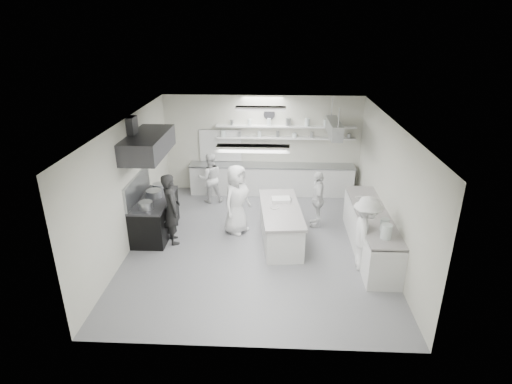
{
  "coord_description": "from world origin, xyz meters",
  "views": [
    {
      "loc": [
        0.39,
        -8.89,
        5.04
      ],
      "look_at": [
        -0.06,
        0.6,
        1.11
      ],
      "focal_mm": 29.13,
      "sensor_mm": 36.0,
      "label": 1
    }
  ],
  "objects_px": {
    "back_counter": "(272,179)",
    "cook_stove": "(171,209)",
    "right_counter": "(370,232)",
    "prep_island": "(280,225)",
    "stove": "(155,217)",
    "cook_back": "(210,178)"
  },
  "relations": [
    {
      "from": "prep_island",
      "to": "cook_back",
      "type": "distance_m",
      "value": 3.1
    },
    {
      "from": "cook_back",
      "to": "right_counter",
      "type": "bearing_deg",
      "value": 131.65
    },
    {
      "from": "back_counter",
      "to": "cook_stove",
      "type": "distance_m",
      "value": 4.0
    },
    {
      "from": "stove",
      "to": "back_counter",
      "type": "height_order",
      "value": "back_counter"
    },
    {
      "from": "right_counter",
      "to": "cook_stove",
      "type": "relative_size",
      "value": 1.87
    },
    {
      "from": "back_counter",
      "to": "prep_island",
      "type": "distance_m",
      "value": 3.03
    },
    {
      "from": "back_counter",
      "to": "prep_island",
      "type": "relative_size",
      "value": 2.21
    },
    {
      "from": "prep_island",
      "to": "cook_back",
      "type": "xyz_separation_m",
      "value": [
        -2.06,
        2.29,
        0.33
      ]
    },
    {
      "from": "stove",
      "to": "prep_island",
      "type": "bearing_deg",
      "value": -3.93
    },
    {
      "from": "prep_island",
      "to": "cook_stove",
      "type": "xyz_separation_m",
      "value": [
        -2.62,
        -0.19,
        0.46
      ]
    },
    {
      "from": "stove",
      "to": "back_counter",
      "type": "relative_size",
      "value": 0.36
    },
    {
      "from": "cook_back",
      "to": "stove",
      "type": "bearing_deg",
      "value": 46.5
    },
    {
      "from": "back_counter",
      "to": "right_counter",
      "type": "distance_m",
      "value": 4.13
    },
    {
      "from": "stove",
      "to": "right_counter",
      "type": "distance_m",
      "value": 5.28
    },
    {
      "from": "right_counter",
      "to": "prep_island",
      "type": "xyz_separation_m",
      "value": [
        -2.09,
        0.38,
        -0.05
      ]
    },
    {
      "from": "right_counter",
      "to": "cook_back",
      "type": "bearing_deg",
      "value": 147.25
    },
    {
      "from": "back_counter",
      "to": "cook_back",
      "type": "height_order",
      "value": "cook_back"
    },
    {
      "from": "prep_island",
      "to": "cook_stove",
      "type": "relative_size",
      "value": 1.28
    },
    {
      "from": "right_counter",
      "to": "prep_island",
      "type": "bearing_deg",
      "value": 169.62
    },
    {
      "from": "stove",
      "to": "cook_back",
      "type": "distance_m",
      "value": 2.36
    },
    {
      "from": "stove",
      "to": "cook_stove",
      "type": "height_order",
      "value": "cook_stove"
    },
    {
      "from": "cook_back",
      "to": "back_counter",
      "type": "bearing_deg",
      "value": -173.61
    }
  ]
}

